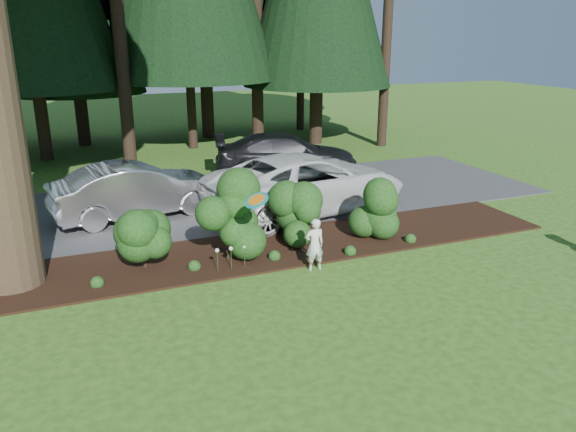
{
  "coord_description": "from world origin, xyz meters",
  "views": [
    {
      "loc": [
        -3.34,
        -8.33,
        4.89
      ],
      "look_at": [
        0.76,
        1.79,
        1.3
      ],
      "focal_mm": 35.0,
      "sensor_mm": 36.0,
      "label": 1
    }
  ],
  "objects_px": {
    "car_silver_wagon": "(137,190)",
    "car_white_suv": "(307,183)",
    "frisbee": "(256,200)",
    "child": "(315,245)",
    "car_dark_suv": "(286,155)"
  },
  "relations": [
    {
      "from": "car_white_suv",
      "to": "frisbee",
      "type": "xyz_separation_m",
      "value": [
        -2.88,
        -4.05,
        0.92
      ]
    },
    {
      "from": "car_white_suv",
      "to": "frisbee",
      "type": "distance_m",
      "value": 5.06
    },
    {
      "from": "car_silver_wagon",
      "to": "child",
      "type": "height_order",
      "value": "car_silver_wagon"
    },
    {
      "from": "car_white_suv",
      "to": "frisbee",
      "type": "relative_size",
      "value": 12.0
    },
    {
      "from": "car_silver_wagon",
      "to": "frisbee",
      "type": "height_order",
      "value": "frisbee"
    },
    {
      "from": "car_silver_wagon",
      "to": "child",
      "type": "bearing_deg",
      "value": -159.71
    },
    {
      "from": "car_silver_wagon",
      "to": "child",
      "type": "xyz_separation_m",
      "value": [
        2.99,
        -5.12,
        -0.2
      ]
    },
    {
      "from": "car_white_suv",
      "to": "car_dark_suv",
      "type": "xyz_separation_m",
      "value": [
        1.04,
        4.14,
        -0.09
      ]
    },
    {
      "from": "car_white_suv",
      "to": "child",
      "type": "xyz_separation_m",
      "value": [
        -1.53,
        -3.86,
        -0.27
      ]
    },
    {
      "from": "car_silver_wagon",
      "to": "car_white_suv",
      "type": "relative_size",
      "value": 0.77
    },
    {
      "from": "car_silver_wagon",
      "to": "car_white_suv",
      "type": "bearing_deg",
      "value": -115.6
    },
    {
      "from": "child",
      "to": "frisbee",
      "type": "height_order",
      "value": "frisbee"
    },
    {
      "from": "frisbee",
      "to": "car_dark_suv",
      "type": "bearing_deg",
      "value": 64.42
    },
    {
      "from": "car_dark_suv",
      "to": "child",
      "type": "relative_size",
      "value": 4.32
    },
    {
      "from": "child",
      "to": "car_dark_suv",
      "type": "bearing_deg",
      "value": -106.7
    }
  ]
}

